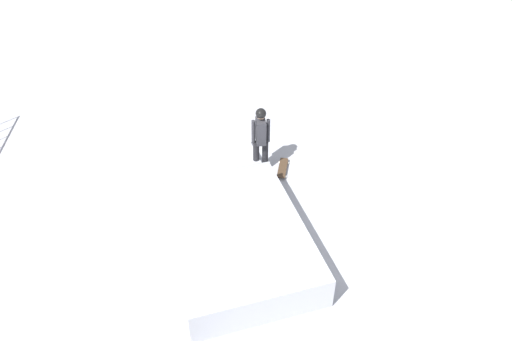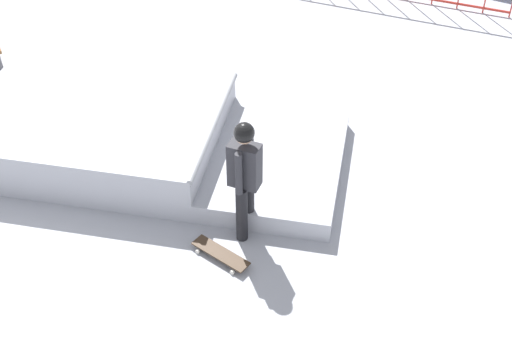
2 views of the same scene
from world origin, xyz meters
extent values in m
plane|color=#A8AAB2|center=(0.00, 0.00, 0.00)|extent=(60.00, 60.00, 0.00)
cube|color=#B0B3BB|center=(0.55, 0.08, 0.35)|extent=(4.13, 3.41, 0.70)
cube|color=#B0B3BB|center=(3.17, 0.75, 0.15)|extent=(2.39, 2.96, 0.30)
cylinder|color=gray|center=(2.30, 0.53, 0.70)|extent=(0.72, 2.54, 0.08)
cylinder|color=black|center=(3.32, -0.68, 0.41)|extent=(0.15, 0.15, 0.82)
cylinder|color=black|center=(3.30, -0.46, 0.41)|extent=(0.15, 0.15, 0.82)
cube|color=#2D2D33|center=(3.31, -0.57, 1.12)|extent=(0.39, 0.24, 0.60)
cylinder|color=#2D2D33|center=(3.32, -0.74, 1.12)|extent=(0.09, 0.09, 0.60)
cylinder|color=#2D2D33|center=(3.30, -0.39, 1.12)|extent=(0.09, 0.09, 0.60)
sphere|color=tan|center=(3.31, -0.57, 1.57)|extent=(0.22, 0.22, 0.22)
sphere|color=black|center=(3.31, -0.57, 1.60)|extent=(0.25, 0.25, 0.25)
cube|color=#3F2D1E|center=(3.24, -1.11, 0.08)|extent=(0.82, 0.36, 0.02)
cylinder|color=silver|center=(2.94, -1.16, 0.03)|extent=(0.06, 0.04, 0.06)
cylinder|color=silver|center=(2.99, -0.94, 0.03)|extent=(0.06, 0.04, 0.06)
cylinder|color=silver|center=(3.49, -1.28, 0.03)|extent=(0.06, 0.04, 0.06)
cylinder|color=silver|center=(3.53, -1.05, 0.03)|extent=(0.06, 0.04, 0.06)
camera|label=1|loc=(-6.39, 0.06, 7.42)|focal=34.64mm
camera|label=2|loc=(6.11, -6.09, 6.20)|focal=47.25mm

